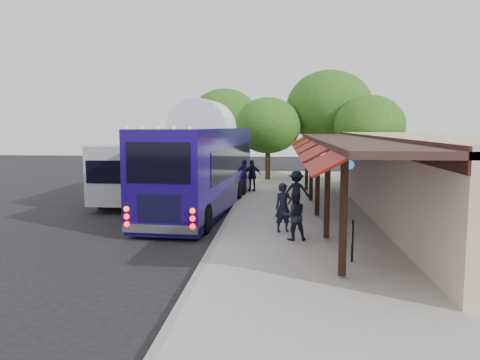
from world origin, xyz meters
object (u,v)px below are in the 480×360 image
at_px(ped_b, 294,216).
at_px(sign_board, 353,234).
at_px(coach_bus, 203,163).
at_px(city_bus, 149,165).
at_px(ped_d, 296,191).
at_px(ped_c, 252,176).
at_px(ped_a, 283,208).

height_order(ped_b, sign_board, ped_b).
height_order(coach_bus, ped_b, coach_bus).
height_order(city_bus, ped_d, city_bus).
xyz_separation_m(city_bus, ped_c, (5.84, 1.28, -0.68)).
bearing_deg(coach_bus, ped_b, -52.77).
bearing_deg(ped_b, coach_bus, -70.15).
relative_size(ped_b, ped_c, 0.90).
xyz_separation_m(coach_bus, ped_d, (4.40, -0.99, -1.17)).
xyz_separation_m(ped_a, ped_b, (0.35, -1.21, -0.06)).
bearing_deg(ped_b, ped_d, -105.96).
bearing_deg(ped_d, ped_b, 91.44).
xyz_separation_m(ped_b, ped_d, (0.26, 5.38, 0.08)).
xyz_separation_m(ped_a, ped_c, (-1.73, 10.44, 0.04)).
distance_m(coach_bus, ped_b, 7.69).
xyz_separation_m(ped_b, sign_board, (1.56, -2.46, -0.04)).
relative_size(coach_bus, ped_c, 7.06).
bearing_deg(city_bus, ped_b, -52.53).
height_order(ped_a, ped_b, ped_a).
bearing_deg(sign_board, ped_b, 131.09).
distance_m(city_bus, ped_d, 9.62).
relative_size(ped_b, sign_board, 1.41).
xyz_separation_m(coach_bus, city_bus, (-3.79, 4.01, -0.48)).
bearing_deg(ped_c, city_bus, -8.90).
height_order(ped_a, ped_d, ped_d).
bearing_deg(city_bus, coach_bus, -46.49).
distance_m(coach_bus, ped_d, 4.66).
height_order(ped_a, sign_board, ped_a).
distance_m(city_bus, ped_a, 11.91).
xyz_separation_m(city_bus, ped_b, (7.93, -10.38, -0.77)).
xyz_separation_m(city_bus, ped_a, (7.58, -9.16, -0.71)).
bearing_deg(coach_bus, city_bus, 137.66).
bearing_deg(ped_a, ped_b, -95.10).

